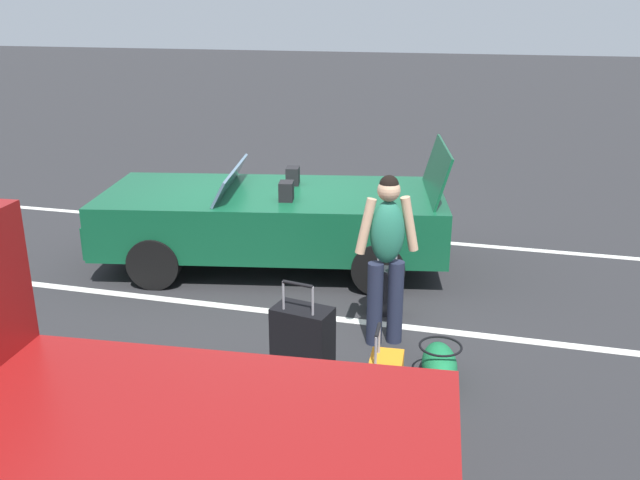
# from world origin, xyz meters

# --- Properties ---
(ground_plane) EXTENTS (80.00, 80.00, 0.00)m
(ground_plane) POSITION_xyz_m (0.00, 0.00, 0.00)
(ground_plane) COLOR #28282B
(lot_line_near) EXTENTS (18.00, 0.12, 0.01)m
(lot_line_near) POSITION_xyz_m (0.00, -1.36, 0.00)
(lot_line_near) COLOR silver
(lot_line_near) RESTS_ON ground_plane
(lot_line_mid) EXTENTS (18.00, 0.12, 0.01)m
(lot_line_mid) POSITION_xyz_m (0.00, 1.34, 0.00)
(lot_line_mid) COLOR silver
(lot_line_mid) RESTS_ON ground_plane
(lot_line_far) EXTENTS (18.00, 0.12, 0.01)m
(lot_line_far) POSITION_xyz_m (0.00, 4.04, 0.00)
(lot_line_far) COLOR silver
(lot_line_far) RESTS_ON ground_plane
(convertible_car) EXTENTS (4.40, 2.53, 1.53)m
(convertible_car) POSITION_xyz_m (0.19, 0.04, 0.59)
(convertible_car) COLOR #0F4C2D
(convertible_car) RESTS_ON ground_plane
(suitcase_large_black) EXTENTS (0.52, 0.38, 1.00)m
(suitcase_large_black) POSITION_xyz_m (-1.16, 2.70, 0.37)
(suitcase_large_black) COLOR black
(suitcase_large_black) RESTS_ON ground_plane
(suitcase_medium_bright) EXTENTS (0.28, 0.42, 0.87)m
(suitcase_medium_bright) POSITION_xyz_m (-1.93, 3.17, 0.31)
(suitcase_medium_bright) COLOR orange
(suitcase_medium_bright) RESTS_ON ground_plane
(suitcase_small_carryon) EXTENTS (0.35, 0.21, 0.83)m
(suitcase_small_carryon) POSITION_xyz_m (-1.58, 1.06, 0.25)
(suitcase_small_carryon) COLOR black
(suitcase_small_carryon) RESTS_ON ground_plane
(duffel_bag) EXTENTS (0.43, 0.68, 0.34)m
(duffel_bag) POSITION_xyz_m (-2.26, 2.29, 0.16)
(duffel_bag) COLOR #19723F
(duffel_bag) RESTS_ON ground_plane
(traveler_person) EXTENTS (0.58, 0.33, 1.65)m
(traveler_person) POSITION_xyz_m (-1.68, 1.71, 0.93)
(traveler_person) COLOR #1E2338
(traveler_person) RESTS_ON ground_plane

